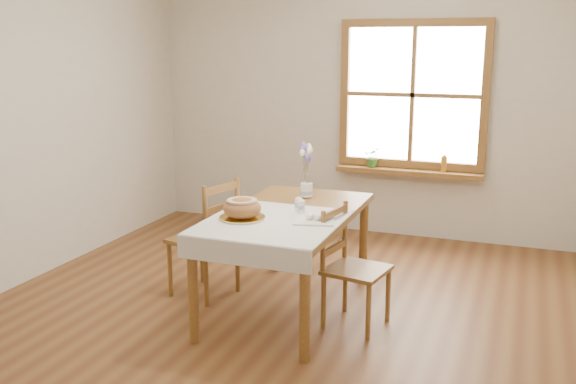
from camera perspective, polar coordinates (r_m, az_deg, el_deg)
name	(u,v)px	position (r m, az deg, el deg)	size (l,w,h in m)	color
ground	(273,324)	(4.67, -1.33, -11.62)	(5.00, 5.00, 0.00)	brown
room_walls	(272,82)	(4.25, -1.45, 9.78)	(4.60, 5.10, 2.65)	beige
window	(413,95)	(6.51, 11.04, 8.46)	(1.46, 0.08, 1.46)	brown
window_sill	(408,172)	(6.55, 10.64, 1.78)	(1.46, 0.20, 0.05)	brown
dining_table	(288,223)	(4.70, 0.00, -2.79)	(0.90, 1.60, 0.75)	brown
table_linen	(272,222)	(4.40, -1.40, -2.68)	(0.91, 0.99, 0.01)	silver
chair_left	(203,237)	(5.07, -7.55, -4.00)	(0.44, 0.46, 0.94)	brown
chair_right	(357,268)	(4.52, 6.14, -6.74)	(0.40, 0.42, 0.85)	brown
bread_plate	(242,218)	(4.47, -4.09, -2.30)	(0.31, 0.31, 0.02)	silver
bread_loaf	(242,206)	(4.45, -4.10, -1.29)	(0.27, 0.27, 0.15)	brown
egg_napkin	(314,221)	(4.39, 2.33, -2.57)	(0.27, 0.23, 0.01)	silver
eggs	(314,217)	(4.39, 2.33, -2.20)	(0.21, 0.19, 0.05)	white
salt_shaker	(301,206)	(4.60, 1.19, -1.26)	(0.05, 0.05, 0.10)	silver
pepper_shaker	(298,204)	(4.66, 0.93, -1.04)	(0.05, 0.05, 0.10)	silver
flower_vase	(306,191)	(5.11, 1.65, 0.11)	(0.10, 0.10, 0.11)	silver
lavender_bouquet	(307,164)	(5.06, 1.67, 2.47)	(0.17, 0.17, 0.32)	#7761AC
potted_plant	(373,159)	(6.60, 7.59, 2.93)	(0.19, 0.21, 0.16)	#3A722D
amber_bottle	(444,163)	(6.48, 13.70, 2.50)	(0.06, 0.06, 0.17)	#A5691E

